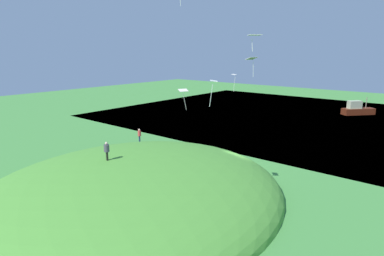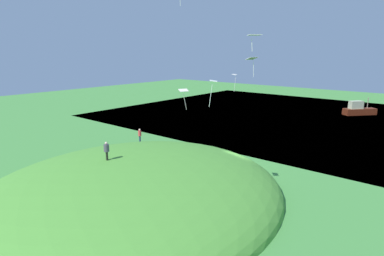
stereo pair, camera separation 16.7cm
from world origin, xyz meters
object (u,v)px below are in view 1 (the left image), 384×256
Objects in this scene: kite_3 at (234,76)px; kite_7 at (255,36)px; boat_on_lake at (357,110)px; person_watching_kites at (107,149)px; kite_2 at (183,91)px; kite_5 at (213,83)px; person_near_shore at (139,134)px; kite_4 at (252,59)px.

kite_7 reaches higher than kite_3.
boat_on_lake is 3.78× the size of person_watching_kites.
kite_2 is 1.13× the size of kite_5.
kite_5 is at bearing 52.27° from person_watching_kites.
person_near_shore is at bearing -95.09° from kite_7.
kite_5 reaches higher than boat_on_lake.
kite_2 is (41.61, -8.32, 6.77)m from boat_on_lake.
kite_4 is (-4.86, 11.48, 8.50)m from person_near_shore.
kite_3 is at bearing -138.09° from kite_4.
boat_on_lake is 48.41m from kite_5.
person_near_shore is 14.37m from kite_3.
kite_7 is (-2.91, 1.68, 3.45)m from kite_5.
kite_7 is at bearing -169.39° from person_near_shore.
kite_2 is at bearing -63.81° from kite_4.
boat_on_lake is at bearing 165.05° from kite_3.
boat_on_lake is 3.04× the size of kite_4.
boat_on_lake is at bearing -91.62° from person_near_shore.
person_watching_kites is at bearing 32.31° from boat_on_lake.
person_watching_kites is 0.69× the size of kite_3.
person_near_shore is (-8.84, -6.06, -1.48)m from person_watching_kites.
kite_2 is at bearing -126.44° from kite_5.
kite_7 reaches higher than person_watching_kites.
person_watching_kites is 0.80× the size of kite_4.
person_near_shore is 0.82× the size of kite_5.
kite_2 is at bearing 29.15° from boat_on_lake.
kite_7 is (-7.50, 9.01, 8.93)m from person_watching_kites.
boat_on_lake is 46.35m from kite_7.
kite_5 is (9.11, 1.91, -1.55)m from kite_4.
kite_4 is at bearing 37.39° from boat_on_lake.
kite_4 is at bearing 116.19° from kite_2.
kite_3 is at bearing -143.17° from kite_7.
person_near_shore is at bearing 144.62° from person_watching_kites.
person_near_shore is 7.54m from kite_2.
person_watching_kites is 14.73m from kite_7.
person_watching_kites is 16.32m from kite_4.
kite_4 reaches higher than person_watching_kites.
kite_7 is at bearing 72.41° from kite_2.
kite_7 is (1.34, 15.07, 10.40)m from person_near_shore.
boat_on_lake reaches higher than person_near_shore.
kite_2 is at bearing -145.46° from person_near_shore.
kite_5 is at bearing 178.08° from person_near_shore.
kite_4 is at bearing -141.35° from person_near_shore.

